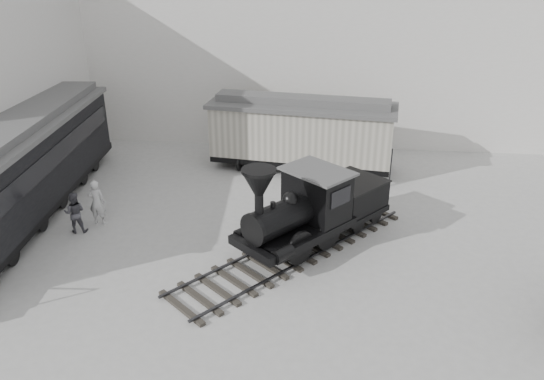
# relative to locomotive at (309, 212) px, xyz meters

# --- Properties ---
(ground) EXTENTS (90.00, 90.00, 0.00)m
(ground) POSITION_rel_locomotive_xyz_m (-1.28, -3.33, -1.32)
(ground) COLOR #9E9E9B
(north_wall) EXTENTS (34.00, 2.51, 11.00)m
(north_wall) POSITION_rel_locomotive_xyz_m (-1.28, 11.65, 4.24)
(north_wall) COLOR silver
(north_wall) RESTS_ON ground
(locomotive) EXTENTS (8.29, 9.05, 3.56)m
(locomotive) POSITION_rel_locomotive_xyz_m (0.00, 0.00, 0.00)
(locomotive) COLOR black
(locomotive) RESTS_ON ground
(boxcar) EXTENTS (9.06, 3.84, 3.60)m
(boxcar) POSITION_rel_locomotive_xyz_m (-0.66, 7.29, 0.57)
(boxcar) COLOR black
(boxcar) RESTS_ON ground
(passenger_coach) EXTENTS (3.85, 13.93, 3.68)m
(passenger_coach) POSITION_rel_locomotive_xyz_m (-11.34, 1.46, 0.72)
(passenger_coach) COLOR black
(passenger_coach) RESTS_ON ground
(visitor_a) EXTENTS (0.68, 0.45, 1.84)m
(visitor_a) POSITION_rel_locomotive_xyz_m (-8.23, 0.82, -0.40)
(visitor_a) COLOR #B9B9B9
(visitor_a) RESTS_ON ground
(visitor_b) EXTENTS (0.90, 0.76, 1.62)m
(visitor_b) POSITION_rel_locomotive_xyz_m (-8.82, 0.10, -0.51)
(visitor_b) COLOR #44434A
(visitor_b) RESTS_ON ground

